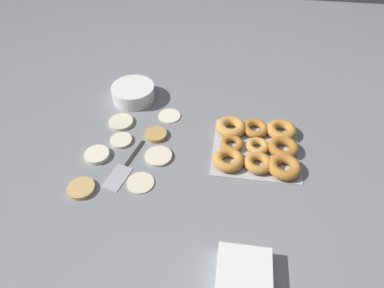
% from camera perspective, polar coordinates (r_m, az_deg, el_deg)
% --- Properties ---
extents(ground_plane, '(3.00, 3.00, 0.00)m').
position_cam_1_polar(ground_plane, '(1.23, -5.17, -2.25)').
color(ground_plane, gray).
extents(pancake_0, '(0.08, 0.08, 0.02)m').
position_cam_1_polar(pancake_0, '(1.31, -6.02, 1.58)').
color(pancake_0, tan).
rests_on(pancake_0, ground_plane).
extents(pancake_1, '(0.09, 0.09, 0.02)m').
position_cam_1_polar(pancake_1, '(1.27, -15.55, -1.75)').
color(pancake_1, silver).
rests_on(pancake_1, ground_plane).
extents(pancake_2, '(0.09, 0.09, 0.01)m').
position_cam_1_polar(pancake_2, '(1.16, -8.60, -6.34)').
color(pancake_2, beige).
rests_on(pancake_2, ground_plane).
extents(pancake_3, '(0.08, 0.08, 0.01)m').
position_cam_1_polar(pancake_3, '(1.31, -11.73, 0.60)').
color(pancake_3, beige).
rests_on(pancake_3, ground_plane).
extents(pancake_4, '(0.09, 0.09, 0.01)m').
position_cam_1_polar(pancake_4, '(1.40, -3.76, 4.78)').
color(pancake_4, silver).
rests_on(pancake_4, ground_plane).
extents(pancake_5, '(0.10, 0.10, 0.01)m').
position_cam_1_polar(pancake_5, '(1.23, -5.65, -2.12)').
color(pancake_5, beige).
rests_on(pancake_5, ground_plane).
extents(pancake_6, '(0.09, 0.09, 0.01)m').
position_cam_1_polar(pancake_6, '(1.19, -17.97, -7.04)').
color(pancake_6, tan).
rests_on(pancake_6, ground_plane).
extents(pancake_7, '(0.10, 0.10, 0.01)m').
position_cam_1_polar(pancake_7, '(1.39, -11.76, 3.59)').
color(pancake_7, beige).
rests_on(pancake_7, ground_plane).
extents(donut_tray, '(0.30, 0.31, 0.04)m').
position_cam_1_polar(donut_tray, '(1.27, 10.96, -0.27)').
color(donut_tray, '#ADAFB5').
rests_on(donut_tray, ground_plane).
extents(batter_bowl, '(0.18, 0.18, 0.06)m').
position_cam_1_polar(batter_bowl, '(1.49, -9.75, 8.43)').
color(batter_bowl, white).
rests_on(batter_bowl, ground_plane).
extents(container_stack, '(0.14, 0.14, 0.05)m').
position_cam_1_polar(container_stack, '(0.97, 8.60, -20.59)').
color(container_stack, white).
rests_on(container_stack, ground_plane).
extents(spatula, '(0.25, 0.10, 0.01)m').
position_cam_1_polar(spatula, '(1.21, -11.67, -4.52)').
color(spatula, black).
rests_on(spatula, ground_plane).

